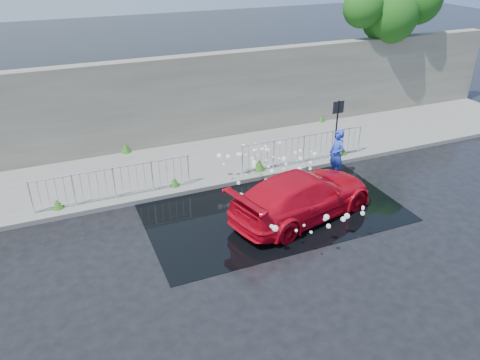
# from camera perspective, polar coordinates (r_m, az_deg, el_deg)

# --- Properties ---
(ground) EXTENTS (90.00, 90.00, 0.00)m
(ground) POSITION_cam_1_polar(r_m,az_deg,el_deg) (14.15, 3.72, -5.76)
(ground) COLOR black
(ground) RESTS_ON ground
(pavement) EXTENTS (30.00, 4.00, 0.15)m
(pavement) POSITION_cam_1_polar(r_m,az_deg,el_deg) (18.15, -3.25, 2.45)
(pavement) COLOR slate
(pavement) RESTS_ON ground
(curb) EXTENTS (30.00, 0.25, 0.16)m
(curb) POSITION_cam_1_polar(r_m,az_deg,el_deg) (16.46, -0.87, -0.25)
(curb) COLOR slate
(curb) RESTS_ON ground
(retaining_wall) EXTENTS (30.00, 0.60, 3.50)m
(retaining_wall) POSITION_cam_1_polar(r_m,az_deg,el_deg) (19.44, -5.64, 9.86)
(retaining_wall) COLOR #605D51
(retaining_wall) RESTS_ON pavement
(puddle) EXTENTS (8.00, 5.00, 0.01)m
(puddle) POSITION_cam_1_polar(r_m,az_deg,el_deg) (15.09, 3.75, -3.41)
(puddle) COLOR black
(puddle) RESTS_ON ground
(sign_post) EXTENTS (0.45, 0.06, 2.50)m
(sign_post) POSITION_cam_1_polar(r_m,az_deg,el_deg) (17.73, 11.74, 7.07)
(sign_post) COLOR black
(sign_post) RESTS_ON ground
(tree) EXTENTS (5.03, 2.60, 6.33)m
(tree) POSITION_cam_1_polar(r_m,az_deg,el_deg) (23.68, 18.29, 19.13)
(tree) COLOR #332114
(tree) RESTS_ON ground
(railing_left) EXTENTS (5.05, 0.05, 1.10)m
(railing_left) POSITION_cam_1_polar(r_m,az_deg,el_deg) (15.61, -15.12, -0.21)
(railing_left) COLOR silver
(railing_left) RESTS_ON pavement
(railing_right) EXTENTS (5.05, 0.05, 1.10)m
(railing_right) POSITION_cam_1_polar(r_m,az_deg,el_deg) (17.68, 7.75, 3.88)
(railing_right) COLOR silver
(railing_right) RESTS_ON pavement
(weeds) EXTENTS (12.17, 3.93, 0.41)m
(weeds) POSITION_cam_1_polar(r_m,az_deg,el_deg) (17.61, -2.86, 2.55)
(weeds) COLOR #235316
(weeds) RESTS_ON pavement
(water_spray) EXTENTS (3.72, 5.71, 1.15)m
(water_spray) POSITION_cam_1_polar(r_m,az_deg,el_deg) (15.44, 4.88, 0.54)
(water_spray) COLOR white
(water_spray) RESTS_ON ground
(red_car) EXTENTS (5.25, 3.16, 1.42)m
(red_car) POSITION_cam_1_polar(r_m,az_deg,el_deg) (14.48, 7.67, -1.83)
(red_car) COLOR red
(red_car) RESTS_ON ground
(person) EXTENTS (0.50, 0.70, 1.81)m
(person) POSITION_cam_1_polar(r_m,az_deg,el_deg) (16.96, 11.72, 3.11)
(person) COLOR blue
(person) RESTS_ON ground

